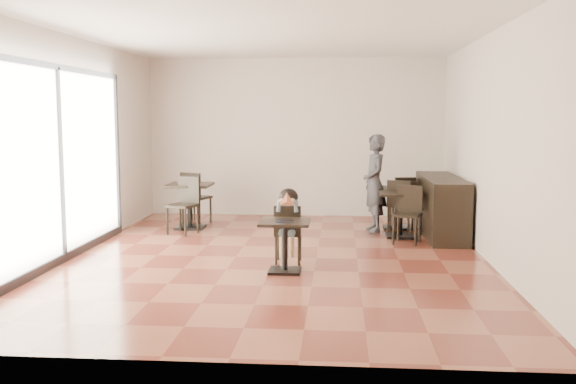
# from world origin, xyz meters

# --- Properties ---
(floor) EXTENTS (6.00, 8.00, 0.01)m
(floor) POSITION_xyz_m (0.00, 0.00, 0.00)
(floor) COLOR brown
(floor) RESTS_ON ground
(ceiling) EXTENTS (6.00, 8.00, 0.01)m
(ceiling) POSITION_xyz_m (0.00, 0.00, 3.20)
(ceiling) COLOR silver
(ceiling) RESTS_ON floor
(wall_back) EXTENTS (6.00, 0.01, 3.20)m
(wall_back) POSITION_xyz_m (0.00, 4.00, 1.60)
(wall_back) COLOR beige
(wall_back) RESTS_ON floor
(wall_front) EXTENTS (6.00, 0.01, 3.20)m
(wall_front) POSITION_xyz_m (0.00, -4.00, 1.60)
(wall_front) COLOR beige
(wall_front) RESTS_ON floor
(wall_left) EXTENTS (0.01, 8.00, 3.20)m
(wall_left) POSITION_xyz_m (-3.00, 0.00, 1.60)
(wall_left) COLOR beige
(wall_left) RESTS_ON floor
(wall_right) EXTENTS (0.01, 8.00, 3.20)m
(wall_right) POSITION_xyz_m (3.00, 0.00, 1.60)
(wall_right) COLOR beige
(wall_right) RESTS_ON floor
(storefront_window) EXTENTS (0.04, 4.50, 2.60)m
(storefront_window) POSITION_xyz_m (-2.97, -0.50, 1.40)
(storefront_window) COLOR white
(storefront_window) RESTS_ON floor
(child_table) EXTENTS (0.65, 0.65, 0.68)m
(child_table) POSITION_xyz_m (0.21, -0.86, 0.34)
(child_table) COLOR black
(child_table) RESTS_ON floor
(child_chair) EXTENTS (0.37, 0.37, 0.82)m
(child_chair) POSITION_xyz_m (0.21, -0.31, 0.41)
(child_chair) COLOR black
(child_chair) RESTS_ON floor
(child) EXTENTS (0.37, 0.52, 1.03)m
(child) POSITION_xyz_m (0.21, -0.31, 0.52)
(child) COLOR slate
(child) RESTS_ON child_chair
(plate) EXTENTS (0.23, 0.23, 0.01)m
(plate) POSITION_xyz_m (0.21, -0.96, 0.69)
(plate) COLOR black
(plate) RESTS_ON child_table
(pizza_slice) EXTENTS (0.24, 0.18, 0.06)m
(pizza_slice) POSITION_xyz_m (0.21, -0.50, 0.90)
(pizza_slice) COLOR #D6BB6E
(pizza_slice) RESTS_ON child
(adult_patron) EXTENTS (0.53, 0.70, 1.72)m
(adult_patron) POSITION_xyz_m (1.52, 2.27, 0.86)
(adult_patron) COLOR #37373C
(adult_patron) RESTS_ON floor
(cafe_table_mid) EXTENTS (0.91, 0.91, 0.77)m
(cafe_table_mid) POSITION_xyz_m (1.94, 1.74, 0.38)
(cafe_table_mid) COLOR black
(cafe_table_mid) RESTS_ON floor
(cafe_table_left) EXTENTS (1.01, 1.01, 0.82)m
(cafe_table_left) POSITION_xyz_m (-1.80, 2.27, 0.41)
(cafe_table_left) COLOR black
(cafe_table_left) RESTS_ON floor
(cafe_table_back) EXTENTS (0.84, 0.84, 0.75)m
(cafe_table_back) POSITION_xyz_m (1.95, 2.57, 0.37)
(cafe_table_back) COLOR black
(cafe_table_back) RESTS_ON floor
(chair_mid_a) EXTENTS (0.52, 0.52, 0.92)m
(chair_mid_a) POSITION_xyz_m (1.99, 2.29, 0.46)
(chair_mid_a) COLOR black
(chair_mid_a) RESTS_ON floor
(chair_mid_b) EXTENTS (0.52, 0.52, 0.92)m
(chair_mid_b) POSITION_xyz_m (1.99, 1.19, 0.46)
(chair_mid_b) COLOR black
(chair_mid_b) RESTS_ON floor
(chair_left_a) EXTENTS (0.57, 0.57, 0.98)m
(chair_left_a) POSITION_xyz_m (-1.80, 2.82, 0.49)
(chair_left_a) COLOR black
(chair_left_a) RESTS_ON floor
(chair_left_b) EXTENTS (0.57, 0.57, 0.98)m
(chair_left_b) POSITION_xyz_m (-1.80, 1.72, 0.49)
(chair_left_b) COLOR black
(chair_left_b) RESTS_ON floor
(chair_back_a) EXTENTS (0.48, 0.48, 0.90)m
(chair_back_a) POSITION_xyz_m (2.10, 3.12, 0.45)
(chair_back_a) COLOR black
(chair_back_a) RESTS_ON floor
(chair_back_b) EXTENTS (0.48, 0.48, 0.90)m
(chair_back_b) POSITION_xyz_m (2.10, 2.02, 0.45)
(chair_back_b) COLOR black
(chair_back_b) RESTS_ON floor
(service_counter) EXTENTS (0.60, 2.40, 1.00)m
(service_counter) POSITION_xyz_m (2.65, 2.00, 0.50)
(service_counter) COLOR black
(service_counter) RESTS_ON floor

